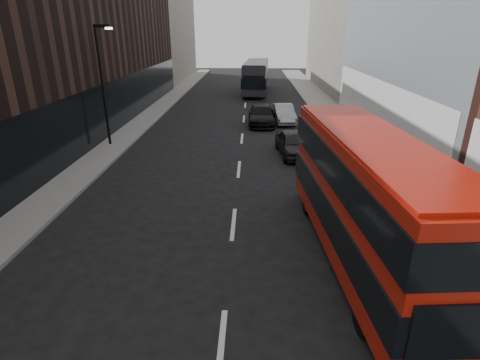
# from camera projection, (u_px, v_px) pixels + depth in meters

# --- Properties ---
(sidewalk_right) EXTENTS (3.00, 80.00, 0.15)m
(sidewalk_right) POSITION_uv_depth(u_px,v_px,m) (338.00, 121.00, 29.74)
(sidewalk_right) COLOR slate
(sidewalk_right) RESTS_ON ground
(sidewalk_left) EXTENTS (2.00, 80.00, 0.15)m
(sidewalk_left) POSITION_uv_depth(u_px,v_px,m) (145.00, 120.00, 30.20)
(sidewalk_left) COLOR slate
(sidewalk_left) RESTS_ON ground
(building_victorian) EXTENTS (6.50, 24.00, 21.00)m
(building_victorian) POSITION_uv_depth(u_px,v_px,m) (345.00, 4.00, 43.66)
(building_victorian) COLOR slate
(building_victorian) RESTS_ON ground
(building_left_mid) EXTENTS (5.00, 24.00, 14.00)m
(building_left_mid) POSITION_uv_depth(u_px,v_px,m) (113.00, 28.00, 32.34)
(building_left_mid) COLOR black
(building_left_mid) RESTS_ON ground
(building_left_far) EXTENTS (5.00, 20.00, 13.00)m
(building_left_far) POSITION_uv_depth(u_px,v_px,m) (167.00, 32.00, 52.92)
(building_left_far) COLOR slate
(building_left_far) RESTS_ON ground
(street_lamp) EXTENTS (1.06, 0.22, 7.00)m
(street_lamp) POSITION_uv_depth(u_px,v_px,m) (103.00, 78.00, 22.18)
(street_lamp) COLOR black
(street_lamp) RESTS_ON sidewalk_left
(red_bus) EXTENTS (3.12, 10.19, 4.06)m
(red_bus) POSITION_uv_depth(u_px,v_px,m) (366.00, 194.00, 11.28)
(red_bus) COLOR #B9190B
(red_bus) RESTS_ON ground
(grey_bus) EXTENTS (3.23, 11.02, 3.52)m
(grey_bus) POSITION_uv_depth(u_px,v_px,m) (256.00, 76.00, 42.98)
(grey_bus) COLOR black
(grey_bus) RESTS_ON ground
(car_a) EXTENTS (2.09, 4.25, 1.39)m
(car_a) POSITION_uv_depth(u_px,v_px,m) (293.00, 143.00, 21.80)
(car_a) COLOR black
(car_a) RESTS_ON ground
(car_b) EXTENTS (1.79, 4.31, 1.39)m
(car_b) POSITION_uv_depth(u_px,v_px,m) (284.00, 114.00, 29.58)
(car_b) COLOR gray
(car_b) RESTS_ON ground
(car_c) EXTENTS (2.06, 4.97, 1.43)m
(car_c) POSITION_uv_depth(u_px,v_px,m) (261.00, 115.00, 28.98)
(car_c) COLOR black
(car_c) RESTS_ON ground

